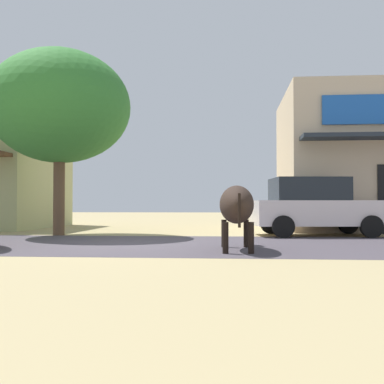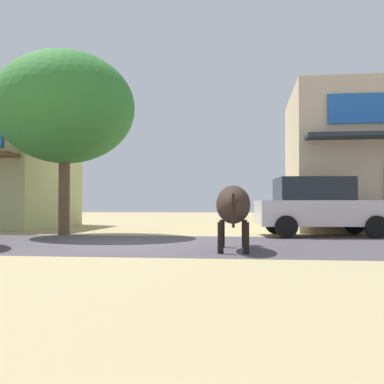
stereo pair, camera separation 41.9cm
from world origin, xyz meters
TOP-DOWN VIEW (x-y plane):
  - ground at (0.00, 0.00)m, footprint 80.00×80.00m
  - asphalt_road at (0.00, 0.00)m, footprint 72.00×5.33m
  - roadside_tree at (-2.62, 2.82)m, footprint 4.10×4.10m
  - parked_hatchback_car at (4.73, 3.18)m, footprint 3.80×2.24m
  - cow_far_dark at (2.45, -1.18)m, footprint 0.73×2.59m

SIDE VIEW (x-z plane):
  - ground at x=0.00m, z-range 0.00..0.00m
  - asphalt_road at x=0.00m, z-range 0.00..0.00m
  - parked_hatchback_car at x=4.73m, z-range 0.02..1.66m
  - cow_far_dark at x=2.45m, z-range 0.25..1.51m
  - roadside_tree at x=-2.62m, z-range 1.04..6.42m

